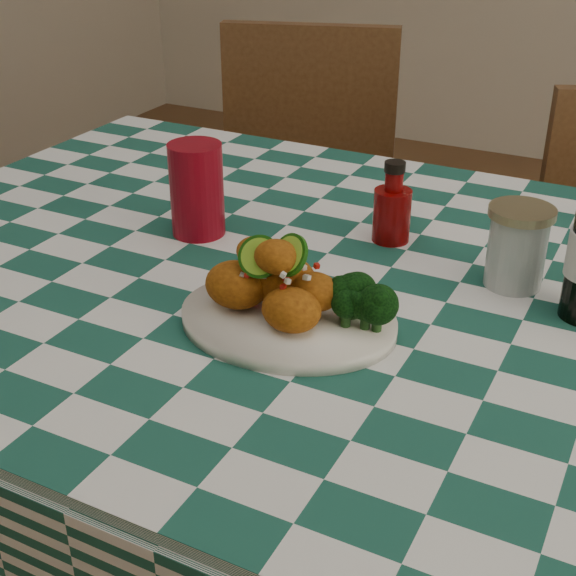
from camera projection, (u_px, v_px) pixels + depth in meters
The scene contains 8 objects.
dining_table at pixel (362, 499), 1.30m from camera, with size 1.66×1.06×0.79m, color #195042, non-canonical shape.
plate at pixel (288, 320), 1.02m from camera, with size 0.28×0.22×0.02m, color white, non-canonical shape.
fried_chicken_pile at pixel (280, 277), 0.99m from camera, with size 0.16×0.11×0.10m, color #A65910, non-canonical shape.
broccoli_side at pixel (358, 304), 0.97m from camera, with size 0.08×0.08×0.06m, color black, non-canonical shape.
red_tumbler at pixel (197, 190), 1.24m from camera, with size 0.08×0.08×0.15m, color maroon.
ketchup_bottle at pixel (393, 202), 1.22m from camera, with size 0.06×0.06×0.13m, color #700505, non-canonical shape.
mason_jar at pixel (517, 247), 1.09m from camera, with size 0.09×0.09×0.12m, color #B2BCBA, non-canonical shape.
wooden_chair_left at pixel (296, 240), 1.98m from camera, with size 0.44×0.46×0.96m, color #472814, non-canonical shape.
Camera 1 is at (0.34, -0.93, 1.31)m, focal length 50.00 mm.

